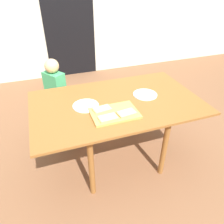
# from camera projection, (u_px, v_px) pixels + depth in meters

# --- Properties ---
(ground_plane) EXTENTS (16.00, 16.00, 0.00)m
(ground_plane) POSITION_uv_depth(u_px,v_px,m) (116.00, 157.00, 2.38)
(ground_plane) COLOR brown
(house_wall_back) EXTENTS (8.00, 0.20, 2.44)m
(house_wall_back) POSITION_uv_depth(u_px,v_px,m) (66.00, 6.00, 3.71)
(house_wall_back) COLOR beige
(house_wall_back) RESTS_ON ground
(house_door) EXTENTS (0.90, 0.02, 2.00)m
(house_door) POSITION_uv_depth(u_px,v_px,m) (69.00, 21.00, 3.75)
(house_door) COLOR black
(house_door) RESTS_ON ground
(dining_table) EXTENTS (1.56, 0.95, 0.72)m
(dining_table) POSITION_uv_depth(u_px,v_px,m) (116.00, 108.00, 2.02)
(dining_table) COLOR brown
(dining_table) RESTS_ON ground
(cutting_board) EXTENTS (0.40, 0.28, 0.02)m
(cutting_board) POSITION_uv_depth(u_px,v_px,m) (114.00, 113.00, 1.80)
(cutting_board) COLOR gold
(cutting_board) RESTS_ON dining_table
(pizza_slice_near_left) EXTENTS (0.16, 0.11, 0.01)m
(pizza_slice_near_left) POSITION_uv_depth(u_px,v_px,m) (108.00, 118.00, 1.72)
(pizza_slice_near_left) COLOR tan
(pizza_slice_near_left) RESTS_ON cutting_board
(pizza_slice_near_right) EXTENTS (0.17, 0.12, 0.01)m
(pizza_slice_near_right) POSITION_uv_depth(u_px,v_px,m) (127.00, 113.00, 1.78)
(pizza_slice_near_right) COLOR tan
(pizza_slice_near_right) RESTS_ON cutting_board
(pizza_slice_far_left) EXTENTS (0.17, 0.12, 0.01)m
(pizza_slice_far_left) POSITION_uv_depth(u_px,v_px,m) (102.00, 109.00, 1.83)
(pizza_slice_far_left) COLOR tan
(pizza_slice_far_left) RESTS_ON cutting_board
(plate_white_left) EXTENTS (0.23, 0.23, 0.01)m
(plate_white_left) POSITION_uv_depth(u_px,v_px,m) (86.00, 106.00, 1.91)
(plate_white_left) COLOR white
(plate_white_left) RESTS_ON dining_table
(plate_white_right) EXTENTS (0.23, 0.23, 0.01)m
(plate_white_right) POSITION_uv_depth(u_px,v_px,m) (145.00, 95.00, 2.09)
(plate_white_right) COLOR white
(plate_white_right) RESTS_ON dining_table
(child_left) EXTENTS (0.25, 0.28, 0.94)m
(child_left) POSITION_uv_depth(u_px,v_px,m) (56.00, 93.00, 2.52)
(child_left) COLOR #483C6E
(child_left) RESTS_ON ground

